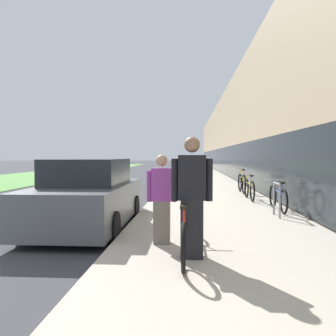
{
  "coord_description": "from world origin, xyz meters",
  "views": [
    {
      "loc": [
        4.72,
        -3.05,
        1.66
      ],
      "look_at": [
        3.58,
        14.92,
        0.99
      ],
      "focal_mm": 35.0,
      "sensor_mm": 36.0,
      "label": 1
    }
  ],
  "objects": [
    {
      "name": "cruiser_bike_nearest",
      "position": [
        7.17,
        6.06,
        0.5
      ],
      "size": [
        0.52,
        1.76,
        0.84
      ],
      "color": "black",
      "rests_on": "sidewalk_slab"
    },
    {
      "name": "person_rider",
      "position": [
        4.77,
        1.76,
        1.05
      ],
      "size": [
        0.61,
        0.24,
        1.79
      ],
      "color": "black",
      "rests_on": "sidewalk_slab"
    },
    {
      "name": "storefront_facade",
      "position": [
        12.61,
        29.0,
        3.47
      ],
      "size": [
        10.01,
        70.0,
        6.96
      ],
      "color": "tan",
      "rests_on": "ground"
    },
    {
      "name": "parked_sedan_curbside",
      "position": [
        2.42,
        4.31,
        0.72
      ],
      "size": [
        1.89,
        4.13,
        1.58
      ],
      "color": "#4C5156",
      "rests_on": "ground"
    },
    {
      "name": "sidewalk_slab",
      "position": [
        5.48,
        21.0,
        0.07
      ],
      "size": [
        4.19,
        70.0,
        0.15
      ],
      "color": "#B2AA99",
      "rests_on": "ground"
    },
    {
      "name": "cruiser_bike_middle",
      "position": [
        6.81,
        8.35,
        0.52
      ],
      "size": [
        0.52,
        1.79,
        0.88
      ],
      "color": "black",
      "rests_on": "sidewalk_slab"
    },
    {
      "name": "person_bystander",
      "position": [
        4.26,
        2.53,
        0.92
      ],
      "size": [
        0.52,
        0.2,
        1.53
      ],
      "color": "#756B5B",
      "rests_on": "sidewalk_slab"
    },
    {
      "name": "lawn_strip",
      "position": [
        -7.6,
        25.0,
        0.01
      ],
      "size": [
        7.62,
        70.0,
        0.03
      ],
      "color": "#5B9347",
      "rests_on": "ground"
    },
    {
      "name": "cruiser_bike_farthest",
      "position": [
        6.9,
        10.47,
        0.56
      ],
      "size": [
        0.52,
        1.78,
        0.99
      ],
      "color": "black",
      "rests_on": "sidewalk_slab"
    },
    {
      "name": "tandem_bicycle",
      "position": [
        4.66,
        2.11,
        0.51
      ],
      "size": [
        0.52,
        2.67,
        0.83
      ],
      "color": "black",
      "rests_on": "sidewalk_slab"
    },
    {
      "name": "bike_rack_hoop",
      "position": [
        6.91,
        5.22,
        0.66
      ],
      "size": [
        0.05,
        0.6,
        0.84
      ],
      "color": "gray",
      "rests_on": "sidewalk_slab"
    }
  ]
}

